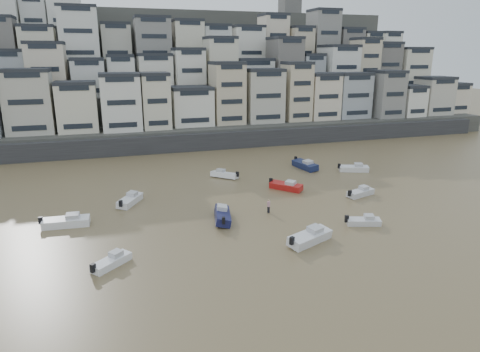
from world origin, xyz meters
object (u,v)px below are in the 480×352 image
object	(u,v)px
person_pink	(269,206)
boat_j	(111,260)
boat_i	(305,164)
boat_f	(130,199)
boat_d	(361,191)
boat_k	(66,220)
boat_a	(310,236)
boat_b	(364,220)
boat_g	(354,167)
boat_e	(286,185)
boat_c	(222,214)
boat_h	(224,174)

from	to	relation	value
person_pink	boat_j	bearing A→B (deg)	-155.53
boat_i	person_pink	world-z (taller)	person_pink
boat_f	person_pink	size ratio (longest dim) A/B	3.08
boat_d	boat_k	distance (m)	38.67
boat_a	boat_b	size ratio (longest dim) A/B	1.41
boat_g	boat_k	bearing A→B (deg)	-145.61
boat_k	boat_e	bearing A→B (deg)	13.82
boat_j	boat_g	bearing A→B (deg)	-12.01
boat_a	boat_g	world-z (taller)	boat_a
boat_k	person_pink	distance (m)	24.10
boat_c	boat_j	xyz separation A→B (m)	(-12.98, -7.95, -0.18)
boat_c	boat_k	distance (m)	18.09
boat_j	boat_k	world-z (taller)	boat_k
boat_a	boat_g	xyz separation A→B (m)	(20.05, 23.64, -0.09)
boat_a	boat_c	distance (m)	11.38
boat_d	person_pink	distance (m)	14.91
boat_i	boat_g	bearing A→B (deg)	50.62
boat_c	boat_g	distance (m)	30.91
boat_a	boat_k	size ratio (longest dim) A/B	1.05
boat_b	person_pink	distance (m)	11.56
boat_b	boat_c	distance (m)	16.58
boat_g	boat_f	bearing A→B (deg)	-151.31
boat_e	boat_h	bearing A→B (deg)	177.83
boat_a	boat_d	xyz separation A→B (m)	(13.84, 11.96, -0.15)
boat_k	person_pink	xyz separation A→B (m)	(23.93, -2.85, 0.10)
boat_a	boat_f	bearing A→B (deg)	109.62
boat_j	boat_f	bearing A→B (deg)	39.28
boat_a	boat_i	world-z (taller)	boat_i
boat_d	boat_j	size ratio (longest dim) A/B	1.08
boat_a	boat_i	xyz separation A→B (m)	(12.97, 27.91, 0.04)
boat_e	person_pink	bearing A→B (deg)	-76.14
boat_e	boat_g	distance (m)	16.19
boat_k	boat_d	bearing A→B (deg)	3.08
boat_g	person_pink	distance (m)	25.18
boat_g	boat_c	bearing A→B (deg)	-131.01
boat_f	boat_h	xyz separation A→B (m)	(15.35, 8.35, -0.06)
boat_e	boat_j	size ratio (longest dim) A/B	1.19
boat_b	boat_i	bearing A→B (deg)	97.26
boat_d	person_pink	xyz separation A→B (m)	(-14.73, -2.29, 0.21)
boat_f	boat_k	size ratio (longest dim) A/B	0.94
boat_c	boat_f	size ratio (longest dim) A/B	1.09
boat_b	boat_g	size ratio (longest dim) A/B	0.80
boat_e	person_pink	size ratio (longest dim) A/B	3.07
boat_f	boat_k	distance (m)	9.48
boat_j	boat_h	bearing A→B (deg)	13.22
boat_j	person_pink	world-z (taller)	person_pink
boat_h	boat_j	xyz separation A→B (m)	(-18.15, -25.67, -0.06)
boat_f	person_pink	bearing A→B (deg)	-87.83
boat_e	boat_g	size ratio (longest dim) A/B	1.01
boat_b	boat_j	world-z (taller)	boat_j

